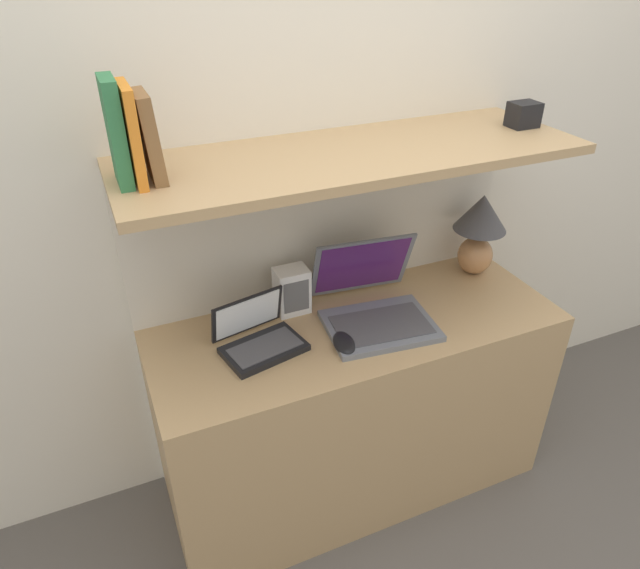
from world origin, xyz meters
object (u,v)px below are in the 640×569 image
at_px(book_green, 116,133).
at_px(book_brown, 149,137).
at_px(book_orange, 132,135).
at_px(computer_mouse, 344,343).
at_px(shelf_gadget, 523,115).
at_px(laptop_large, 374,305).
at_px(router_box, 292,290).
at_px(table_lamp, 480,227).
at_px(laptop_small, 259,338).

distance_m(book_green, book_brown, 0.07).
bearing_deg(book_green, book_orange, 0.00).
distance_m(computer_mouse, shelf_gadget, 0.91).
distance_m(laptop_large, book_orange, 0.90).
height_order(computer_mouse, router_box, router_box).
xyz_separation_m(router_box, book_green, (-0.46, -0.10, 0.60)).
distance_m(router_box, book_brown, 0.71).
distance_m(router_box, book_orange, 0.74).
bearing_deg(computer_mouse, book_orange, 162.29).
bearing_deg(computer_mouse, table_lamp, 19.45).
relative_size(laptop_large, router_box, 2.47).
relative_size(table_lamp, laptop_large, 0.79).
distance_m(router_box, book_green, 0.76).
bearing_deg(laptop_small, table_lamp, 7.68).
bearing_deg(shelf_gadget, table_lamp, 121.91).
height_order(laptop_small, book_green, book_green).
distance_m(table_lamp, laptop_large, 0.52).
relative_size(table_lamp, book_green, 1.23).
relative_size(computer_mouse, book_green, 0.50).
distance_m(laptop_large, book_brown, 0.86).
distance_m(book_green, shelf_gadget, 1.21).
bearing_deg(table_lamp, router_box, 177.73).
height_order(router_box, book_orange, book_orange).
bearing_deg(shelf_gadget, laptop_small, -176.90).
xyz_separation_m(table_lamp, shelf_gadget, (0.04, -0.07, 0.41)).
relative_size(computer_mouse, book_brown, 0.59).
distance_m(laptop_small, book_green, 0.71).
distance_m(computer_mouse, book_orange, 0.83).
xyz_separation_m(table_lamp, computer_mouse, (-0.64, -0.23, -0.17)).
bearing_deg(shelf_gadget, router_box, 172.70).
bearing_deg(table_lamp, laptop_small, -172.32).
distance_m(laptop_large, laptop_small, 0.39).
relative_size(laptop_small, shelf_gadget, 3.07).
bearing_deg(computer_mouse, router_box, 105.35).
distance_m(table_lamp, book_green, 1.27).
distance_m(router_box, shelf_gadget, 0.92).
height_order(laptop_small, router_box, router_box).
bearing_deg(book_orange, shelf_gadget, 0.00).
bearing_deg(book_brown, laptop_large, -4.96).
xyz_separation_m(computer_mouse, shelf_gadget, (0.68, 0.16, 0.58)).
bearing_deg(router_box, laptop_small, -138.35).
height_order(laptop_small, book_orange, book_orange).
bearing_deg(laptop_large, table_lamp, 14.08).
relative_size(table_lamp, shelf_gadget, 3.46).
height_order(book_green, book_brown, book_green).
bearing_deg(shelf_gadget, book_orange, 180.00).
bearing_deg(book_green, book_brown, 0.00).
bearing_deg(router_box, table_lamp, -2.27).
distance_m(laptop_large, computer_mouse, 0.19).
height_order(laptop_small, book_brown, book_brown).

